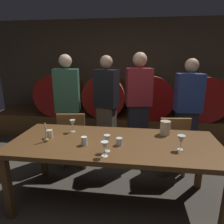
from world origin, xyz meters
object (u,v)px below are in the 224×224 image
(dining_table, at_px, (114,147))
(chair_right, at_px, (172,142))
(guest_far_right, at_px, (187,113))
(wine_glass_center_left, at_px, (105,146))
(wine_barrel_far_left, at_px, (61,93))
(wine_barrel_center_right, at_px, (150,95))
(cup_left, at_px, (50,134))
(chair_left, at_px, (73,137))
(guest_center_left, at_px, (107,105))
(wine_glass_center_right, at_px, (107,140))
(cup_right, at_px, (119,142))
(wine_glass_far_left, at_px, (73,123))
(guest_far_left, at_px, (68,107))
(pitcher, at_px, (165,128))
(wine_barrel_far_right, at_px, (200,97))
(wine_glass_far_right, at_px, (181,140))
(guest_center_right, at_px, (138,108))
(cup_center, at_px, (84,141))
(candle_center, at_px, (46,136))
(wine_barrel_center_left, at_px, (106,94))

(dining_table, height_order, chair_right, chair_right)
(guest_far_right, bearing_deg, chair_right, 48.77)
(wine_glass_center_left, bearing_deg, wine_barrel_far_left, 119.19)
(wine_barrel_center_right, bearing_deg, cup_left, -120.14)
(chair_left, height_order, guest_far_right, guest_far_right)
(guest_center_left, relative_size, wine_glass_center_right, 9.90)
(wine_glass_center_right, height_order, cup_left, wine_glass_center_right)
(wine_barrel_center_right, xyz_separation_m, dining_table, (-0.50, -2.15, -0.19))
(chair_right, relative_size, cup_right, 11.14)
(wine_barrel_center_right, xyz_separation_m, wine_glass_far_left, (-1.04, -1.92, -0.01))
(chair_right, relative_size, wine_glass_far_left, 5.68)
(guest_far_left, relative_size, pitcher, 10.26)
(wine_glass_far_left, bearing_deg, wine_barrel_far_right, 43.58)
(pitcher, distance_m, cup_left, 1.35)
(guest_far_right, bearing_deg, wine_glass_far_right, 69.87)
(wine_barrel_far_left, height_order, chair_left, wine_barrel_far_left)
(chair_left, xyz_separation_m, guest_center_right, (0.97, 0.32, 0.40))
(pitcher, relative_size, cup_right, 2.10)
(dining_table, bearing_deg, wine_glass_center_left, -98.06)
(chair_right, relative_size, guest_far_left, 0.52)
(chair_right, bearing_deg, cup_center, 32.48)
(chair_right, bearing_deg, candle_center, 22.33)
(candle_center, bearing_deg, chair_right, 28.26)
(wine_barrel_far_left, height_order, wine_barrel_center_right, same)
(dining_table, xyz_separation_m, cup_right, (0.06, -0.08, 0.11))
(wine_glass_center_left, bearing_deg, pitcher, 45.65)
(dining_table, bearing_deg, pitcher, 26.73)
(candle_center, distance_m, pitcher, 1.37)
(wine_barrel_center_left, height_order, chair_right, wine_barrel_center_left)
(dining_table, height_order, guest_far_right, guest_far_right)
(guest_center_left, distance_m, guest_far_right, 1.31)
(wine_glass_center_left, xyz_separation_m, cup_center, (-0.26, 0.22, -0.06))
(pitcher, height_order, wine_glass_far_right, pitcher)
(cup_center, bearing_deg, wine_glass_center_left, -40.72)
(candle_center, bearing_deg, wine_barrel_far_right, 45.35)
(wine_barrel_far_right, bearing_deg, wine_barrel_far_left, 180.00)
(guest_far_left, height_order, wine_glass_far_right, guest_far_left)
(wine_barrel_center_right, relative_size, candle_center, 3.87)
(wine_barrel_far_left, bearing_deg, guest_far_left, -63.74)
(chair_right, distance_m, cup_right, 1.09)
(wine_barrel_far_left, relative_size, cup_left, 9.39)
(guest_center_left, xyz_separation_m, wine_glass_far_right, (0.97, -1.41, 0.00))
(candle_center, relative_size, wine_glass_center_left, 1.55)
(chair_left, xyz_separation_m, wine_glass_far_right, (1.40, -0.83, 0.38))
(wine_barrel_far_right, bearing_deg, candle_center, -134.65)
(candle_center, xyz_separation_m, wine_glass_center_right, (0.70, -0.15, 0.06))
(wine_barrel_center_right, distance_m, wine_glass_far_left, 2.19)
(candle_center, bearing_deg, dining_table, 7.27)
(guest_center_left, bearing_deg, wine_glass_center_right, 117.92)
(wine_glass_center_right, distance_m, cup_right, 0.21)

